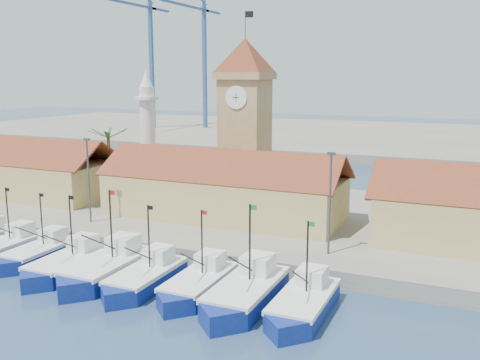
% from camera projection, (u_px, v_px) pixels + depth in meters
% --- Properties ---
extents(ground, '(400.00, 400.00, 0.00)m').
position_uv_depth(ground, '(115.00, 294.00, 42.12)').
color(ground, navy).
rests_on(ground, ground).
extents(quay, '(140.00, 32.00, 1.50)m').
position_uv_depth(quay, '(238.00, 214.00, 63.54)').
color(quay, gray).
rests_on(quay, ground).
extents(terminal, '(240.00, 80.00, 2.00)m').
position_uv_depth(terminal, '(370.00, 137.00, 140.76)').
color(terminal, gray).
rests_on(terminal, ground).
extents(boat_1, '(3.33, 9.12, 6.90)m').
position_uv_depth(boat_1, '(4.00, 249.00, 50.88)').
color(boat_1, navy).
rests_on(boat_1, ground).
extents(boat_2, '(3.23, 8.85, 6.69)m').
position_uv_depth(boat_2, '(37.00, 254.00, 49.40)').
color(boat_2, navy).
rests_on(boat_2, ground).
extents(boat_3, '(3.48, 9.54, 7.22)m').
position_uv_depth(boat_3, '(66.00, 266.00, 46.23)').
color(boat_3, navy).
rests_on(boat_3, ground).
extents(boat_4, '(3.85, 10.56, 7.99)m').
position_uv_depth(boat_4, '(106.00, 270.00, 44.96)').
color(boat_4, navy).
rests_on(boat_4, ground).
extents(boat_5, '(3.43, 9.38, 7.10)m').
position_uv_depth(boat_5, '(144.00, 279.00, 43.18)').
color(boat_5, navy).
rests_on(boat_5, ground).
extents(boat_6, '(3.40, 9.31, 7.04)m').
position_uv_depth(boat_6, '(197.00, 286.00, 41.87)').
color(boat_6, navy).
rests_on(boat_6, ground).
extents(boat_7, '(3.86, 10.58, 8.01)m').
position_uv_depth(boat_7, '(245.00, 295.00, 39.85)').
color(boat_7, navy).
rests_on(boat_7, ground).
extents(boat_8, '(3.47, 9.50, 7.19)m').
position_uv_depth(boat_8, '(303.00, 306.00, 38.15)').
color(boat_8, navy).
rests_on(boat_8, ground).
extents(hall_left, '(31.20, 10.13, 7.61)m').
position_uv_depth(hall_left, '(9.00, 173.00, 71.97)').
color(hall_left, tan).
rests_on(hall_left, quay).
extents(hall_center, '(27.04, 10.13, 7.61)m').
position_uv_depth(hall_center, '(224.00, 194.00, 59.33)').
color(hall_center, tan).
rests_on(hall_center, quay).
extents(clock_tower, '(5.80, 5.80, 22.70)m').
position_uv_depth(clock_tower, '(245.00, 118.00, 63.19)').
color(clock_tower, tan).
rests_on(clock_tower, quay).
extents(minaret, '(3.00, 3.00, 16.30)m').
position_uv_depth(minaret, '(148.00, 131.00, 71.35)').
color(minaret, silver).
rests_on(minaret, quay).
extents(palm_tree, '(5.60, 5.03, 8.39)m').
position_uv_depth(palm_tree, '(109.00, 156.00, 72.19)').
color(palm_tree, brown).
rests_on(palm_tree, quay).
extents(lamp_posts, '(80.70, 0.25, 9.03)m').
position_uv_depth(lamp_posts, '(193.00, 186.00, 51.47)').
color(lamp_posts, '#3F3F44').
rests_on(lamp_posts, quay).
extents(crane_blue_far, '(1.00, 35.58, 41.96)m').
position_uv_depth(crane_blue_far, '(147.00, 45.00, 151.75)').
color(crane_blue_far, '#2E558E').
rests_on(crane_blue_far, terminal).
extents(crane_blue_near, '(1.00, 33.04, 41.34)m').
position_uv_depth(crane_blue_near, '(202.00, 47.00, 151.99)').
color(crane_blue_near, '#2E558E').
rests_on(crane_blue_near, terminal).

